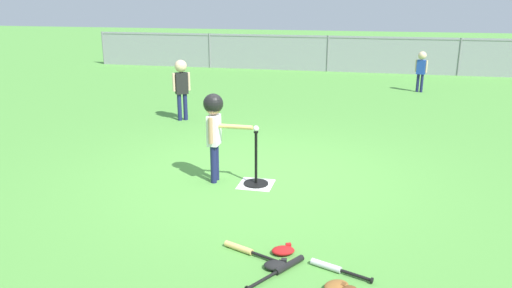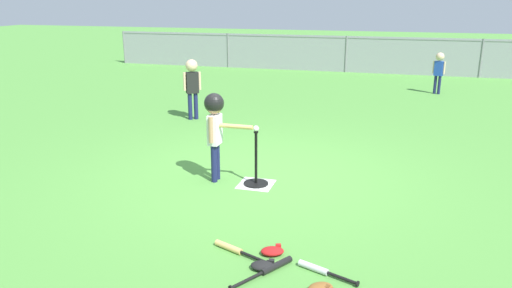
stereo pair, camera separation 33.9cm
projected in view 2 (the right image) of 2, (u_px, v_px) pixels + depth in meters
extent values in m
plane|color=#51933D|center=(262.00, 175.00, 6.76)|extent=(60.00, 60.00, 0.00)
cube|color=white|center=(256.00, 184.00, 6.42)|extent=(0.44, 0.44, 0.01)
cylinder|color=black|center=(256.00, 183.00, 6.42)|extent=(0.32, 0.32, 0.03)
cylinder|color=black|center=(256.00, 157.00, 6.32)|extent=(0.04, 0.04, 0.69)
cylinder|color=black|center=(256.00, 132.00, 6.22)|extent=(0.06, 0.06, 0.02)
sphere|color=white|center=(256.00, 129.00, 6.21)|extent=(0.07, 0.07, 0.07)
cylinder|color=#191E4C|center=(217.00, 161.00, 6.55)|extent=(0.08, 0.08, 0.50)
cylinder|color=#191E4C|center=(214.00, 164.00, 6.45)|extent=(0.08, 0.08, 0.50)
cube|color=white|center=(215.00, 129.00, 6.37)|extent=(0.14, 0.22, 0.39)
cylinder|color=tan|center=(218.00, 125.00, 6.49)|extent=(0.06, 0.06, 0.34)
cylinder|color=tan|center=(211.00, 130.00, 6.23)|extent=(0.06, 0.06, 0.34)
sphere|color=tan|center=(214.00, 105.00, 6.28)|extent=(0.22, 0.22, 0.22)
sphere|color=black|center=(214.00, 103.00, 6.27)|extent=(0.26, 0.26, 0.26)
cylinder|color=#DBB266|center=(230.00, 126.00, 6.30)|extent=(0.60, 0.06, 0.06)
cylinder|color=#191E4C|center=(196.00, 106.00, 9.78)|extent=(0.08, 0.08, 0.53)
cylinder|color=#191E4C|center=(190.00, 106.00, 9.74)|extent=(0.08, 0.08, 0.53)
cube|color=black|center=(192.00, 83.00, 9.63)|extent=(0.27, 0.25, 0.41)
cylinder|color=beige|center=(199.00, 81.00, 9.66)|extent=(0.06, 0.06, 0.35)
cylinder|color=beige|center=(185.00, 82.00, 9.57)|extent=(0.06, 0.06, 0.35)
sphere|color=beige|center=(192.00, 65.00, 9.53)|extent=(0.23, 0.23, 0.23)
cylinder|color=#191E4C|center=(439.00, 85.00, 12.30)|extent=(0.07, 0.07, 0.46)
cylinder|color=#191E4C|center=(435.00, 85.00, 12.35)|extent=(0.07, 0.07, 0.46)
cube|color=#2347B7|center=(439.00, 68.00, 12.21)|extent=(0.23, 0.18, 0.36)
cylinder|color=beige|center=(444.00, 68.00, 12.13)|extent=(0.05, 0.05, 0.31)
cylinder|color=beige|center=(434.00, 67.00, 12.27)|extent=(0.05, 0.05, 0.31)
sphere|color=beige|center=(440.00, 57.00, 12.12)|extent=(0.20, 0.20, 0.20)
cylinder|color=silver|center=(313.00, 267.00, 4.40)|extent=(0.29, 0.16, 0.06)
cylinder|color=black|center=(342.00, 278.00, 4.23)|extent=(0.28, 0.13, 0.03)
cylinder|color=black|center=(358.00, 284.00, 4.15)|extent=(0.03, 0.05, 0.05)
cylinder|color=#DBB266|center=(229.00, 247.00, 4.76)|extent=(0.31, 0.17, 0.06)
cylinder|color=black|center=(254.00, 257.00, 4.57)|extent=(0.30, 0.14, 0.03)
cylinder|color=black|center=(267.00, 263.00, 4.48)|extent=(0.03, 0.05, 0.05)
cylinder|color=black|center=(276.00, 266.00, 4.43)|extent=(0.24, 0.34, 0.06)
cylinder|color=black|center=(247.00, 280.00, 4.20)|extent=(0.21, 0.32, 0.03)
cylinder|color=black|center=(231.00, 288.00, 4.09)|extent=(0.05, 0.04, 0.05)
ellipsoid|color=black|center=(263.00, 266.00, 4.41)|extent=(0.23, 0.18, 0.07)
cube|color=black|center=(271.00, 263.00, 4.47)|extent=(0.05, 0.04, 0.06)
ellipsoid|color=brown|center=(320.00, 288.00, 4.08)|extent=(0.27, 0.26, 0.07)
ellipsoid|color=#B21919|center=(272.00, 251.00, 4.67)|extent=(0.26, 0.23, 0.07)
cube|color=#B21919|center=(278.00, 247.00, 4.74)|extent=(0.06, 0.06, 0.06)
cylinder|color=slate|center=(124.00, 47.00, 17.93)|extent=(0.06, 0.06, 1.15)
cylinder|color=slate|center=(228.00, 50.00, 16.85)|extent=(0.06, 0.06, 1.15)
cylinder|color=slate|center=(346.00, 54.00, 15.78)|extent=(0.06, 0.06, 1.15)
cylinder|color=slate|center=(481.00, 58.00, 14.70)|extent=(0.06, 0.06, 1.15)
cube|color=gray|center=(347.00, 38.00, 15.63)|extent=(16.00, 0.03, 0.03)
cube|color=gray|center=(346.00, 54.00, 15.78)|extent=(16.00, 0.01, 1.15)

